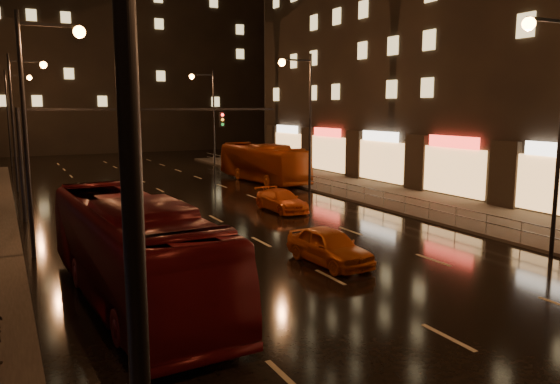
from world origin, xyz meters
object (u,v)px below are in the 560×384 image
at_px(bus_red, 132,250).
at_px(bus_curb, 263,163).
at_px(taxi_far, 281,200).
at_px(taxi_near, 329,246).

distance_m(bus_red, bus_curb, 28.87).
xyz_separation_m(bus_curb, taxi_far, (-4.60, -12.37, -0.95)).
bearing_deg(bus_curb, taxi_far, -113.43).
distance_m(bus_red, taxi_near, 7.99).
bearing_deg(taxi_near, bus_curb, 66.83).
relative_size(bus_red, taxi_near, 2.85).
bearing_deg(bus_red, taxi_near, 1.84).
height_order(bus_curb, taxi_near, bus_curb).
bearing_deg(taxi_far, bus_curb, 67.63).
bearing_deg(bus_red, taxi_far, 42.35).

